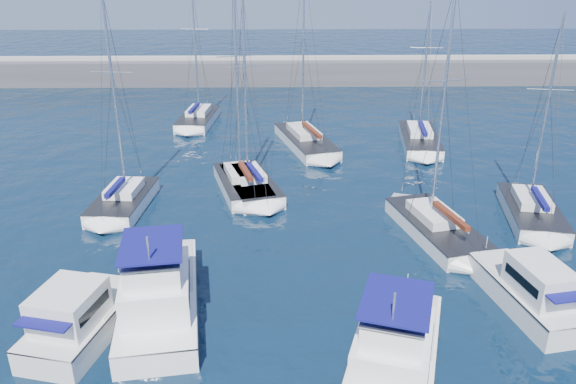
{
  "coord_description": "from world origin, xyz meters",
  "views": [
    {
      "loc": [
        -0.84,
        -22.63,
        15.67
      ],
      "look_at": [
        -0.31,
        7.29,
        3.0
      ],
      "focal_mm": 35.0,
      "sensor_mm": 36.0,
      "label": 1
    }
  ],
  "objects_px": {
    "sailboat_mid_a": "(124,200)",
    "sailboat_mid_e": "(531,211)",
    "sailboat_back_b": "(306,141)",
    "sailboat_mid_c": "(250,185)",
    "sailboat_mid_b": "(242,183)",
    "motor_yacht_port_inner": "(159,295)",
    "motor_yacht_stbd_inner": "(393,356)",
    "sailboat_mid_d": "(436,228)",
    "sailboat_back_a": "(198,119)",
    "motor_yacht_port_outer": "(79,320)",
    "sailboat_back_c": "(419,139)",
    "motor_yacht_stbd_outer": "(529,293)"
  },
  "relations": [
    {
      "from": "sailboat_mid_a",
      "to": "sailboat_mid_d",
      "type": "bearing_deg",
      "value": -7.94
    },
    {
      "from": "sailboat_back_c",
      "to": "sailboat_mid_b",
      "type": "bearing_deg",
      "value": -138.83
    },
    {
      "from": "motor_yacht_port_outer",
      "to": "sailboat_back_a",
      "type": "height_order",
      "value": "sailboat_back_a"
    },
    {
      "from": "motor_yacht_port_inner",
      "to": "sailboat_mid_c",
      "type": "xyz_separation_m",
      "value": [
        3.58,
        14.96,
        -0.61
      ]
    },
    {
      "from": "sailboat_mid_c",
      "to": "sailboat_back_a",
      "type": "distance_m",
      "value": 18.72
    },
    {
      "from": "motor_yacht_stbd_outer",
      "to": "sailboat_mid_d",
      "type": "xyz_separation_m",
      "value": [
        -2.33,
        7.76,
        -0.42
      ]
    },
    {
      "from": "motor_yacht_stbd_inner",
      "to": "sailboat_mid_b",
      "type": "bearing_deg",
      "value": 127.67
    },
    {
      "from": "motor_yacht_port_inner",
      "to": "sailboat_mid_d",
      "type": "distance_m",
      "value": 17.05
    },
    {
      "from": "motor_yacht_port_outer",
      "to": "sailboat_mid_c",
      "type": "distance_m",
      "value": 17.91
    },
    {
      "from": "motor_yacht_stbd_inner",
      "to": "sailboat_mid_a",
      "type": "xyz_separation_m",
      "value": [
        -14.87,
        16.79,
        -0.6
      ]
    },
    {
      "from": "sailboat_back_a",
      "to": "motor_yacht_port_outer",
      "type": "bearing_deg",
      "value": -85.92
    },
    {
      "from": "motor_yacht_stbd_inner",
      "to": "sailboat_back_c",
      "type": "xyz_separation_m",
      "value": [
        8.13,
        29.98,
        -0.63
      ]
    },
    {
      "from": "sailboat_back_a",
      "to": "motor_yacht_stbd_inner",
      "type": "bearing_deg",
      "value": -66.07
    },
    {
      "from": "sailboat_mid_a",
      "to": "sailboat_mid_e",
      "type": "relative_size",
      "value": 1.09
    },
    {
      "from": "sailboat_mid_b",
      "to": "sailboat_back_a",
      "type": "xyz_separation_m",
      "value": [
        -5.45,
        17.5,
        -0.01
      ]
    },
    {
      "from": "sailboat_mid_c",
      "to": "sailboat_back_c",
      "type": "height_order",
      "value": "sailboat_mid_c"
    },
    {
      "from": "motor_yacht_stbd_outer",
      "to": "sailboat_back_c",
      "type": "bearing_deg",
      "value": 77.69
    },
    {
      "from": "motor_yacht_port_outer",
      "to": "sailboat_back_a",
      "type": "distance_m",
      "value": 34.3
    },
    {
      "from": "sailboat_mid_d",
      "to": "motor_yacht_port_outer",
      "type": "bearing_deg",
      "value": -166.02
    },
    {
      "from": "motor_yacht_port_inner",
      "to": "sailboat_mid_d",
      "type": "height_order",
      "value": "sailboat_mid_d"
    },
    {
      "from": "motor_yacht_port_inner",
      "to": "sailboat_back_a",
      "type": "distance_m",
      "value": 32.78
    },
    {
      "from": "sailboat_mid_a",
      "to": "sailboat_back_a",
      "type": "relative_size",
      "value": 0.98
    },
    {
      "from": "motor_yacht_stbd_inner",
      "to": "sailboat_mid_c",
      "type": "height_order",
      "value": "sailboat_mid_c"
    },
    {
      "from": "motor_yacht_port_outer",
      "to": "sailboat_back_c",
      "type": "xyz_separation_m",
      "value": [
        21.39,
        27.12,
        -0.44
      ]
    },
    {
      "from": "sailboat_back_a",
      "to": "sailboat_back_b",
      "type": "xyz_separation_m",
      "value": [
        10.47,
        -7.44,
        -0.01
      ]
    },
    {
      "from": "sailboat_mid_c",
      "to": "motor_yacht_stbd_inner",
      "type": "bearing_deg",
      "value": -88.75
    },
    {
      "from": "sailboat_mid_a",
      "to": "sailboat_mid_d",
      "type": "xyz_separation_m",
      "value": [
        19.89,
        -4.39,
        -0.01
      ]
    },
    {
      "from": "motor_yacht_port_outer",
      "to": "motor_yacht_stbd_outer",
      "type": "height_order",
      "value": "same"
    },
    {
      "from": "sailboat_mid_a",
      "to": "sailboat_back_b",
      "type": "distance_m",
      "value": 18.19
    },
    {
      "from": "sailboat_back_c",
      "to": "sailboat_mid_a",
      "type": "bearing_deg",
      "value": -143.17
    },
    {
      "from": "sailboat_mid_b",
      "to": "sailboat_mid_e",
      "type": "distance_m",
      "value": 19.47
    },
    {
      "from": "motor_yacht_port_inner",
      "to": "motor_yacht_stbd_outer",
      "type": "height_order",
      "value": "motor_yacht_port_inner"
    },
    {
      "from": "motor_yacht_port_inner",
      "to": "motor_yacht_stbd_inner",
      "type": "height_order",
      "value": "same"
    },
    {
      "from": "sailboat_back_a",
      "to": "sailboat_back_b",
      "type": "relative_size",
      "value": 0.94
    },
    {
      "from": "sailboat_mid_e",
      "to": "sailboat_back_a",
      "type": "bearing_deg",
      "value": 147.58
    },
    {
      "from": "sailboat_mid_a",
      "to": "sailboat_back_b",
      "type": "bearing_deg",
      "value": 49.76
    },
    {
      "from": "motor_yacht_port_inner",
      "to": "motor_yacht_stbd_inner",
      "type": "bearing_deg",
      "value": -32.21
    },
    {
      "from": "motor_yacht_stbd_inner",
      "to": "sailboat_mid_d",
      "type": "distance_m",
      "value": 13.39
    },
    {
      "from": "sailboat_mid_c",
      "to": "sailboat_mid_b",
      "type": "bearing_deg",
      "value": 142.46
    },
    {
      "from": "sailboat_mid_c",
      "to": "sailboat_back_b",
      "type": "bearing_deg",
      "value": 49.45
    },
    {
      "from": "motor_yacht_stbd_inner",
      "to": "sailboat_back_c",
      "type": "height_order",
      "value": "sailboat_back_c"
    },
    {
      "from": "motor_yacht_port_outer",
      "to": "sailboat_mid_d",
      "type": "bearing_deg",
      "value": 40.89
    },
    {
      "from": "sailboat_mid_a",
      "to": "sailboat_mid_e",
      "type": "distance_m",
      "value": 26.69
    },
    {
      "from": "motor_yacht_port_outer",
      "to": "sailboat_mid_d",
      "type": "relative_size",
      "value": 0.45
    },
    {
      "from": "motor_yacht_stbd_inner",
      "to": "sailboat_mid_e",
      "type": "xyz_separation_m",
      "value": [
        11.73,
        14.63,
        -0.62
      ]
    },
    {
      "from": "motor_yacht_port_outer",
      "to": "sailboat_mid_d",
      "type": "xyz_separation_m",
      "value": [
        18.28,
        9.54,
        -0.42
      ]
    },
    {
      "from": "sailboat_mid_a",
      "to": "sailboat_back_b",
      "type": "relative_size",
      "value": 0.92
    },
    {
      "from": "motor_yacht_stbd_outer",
      "to": "sailboat_back_b",
      "type": "relative_size",
      "value": 0.46
    },
    {
      "from": "sailboat_mid_d",
      "to": "sailboat_mid_e",
      "type": "height_order",
      "value": "sailboat_mid_d"
    },
    {
      "from": "sailboat_mid_b",
      "to": "sailboat_back_a",
      "type": "height_order",
      "value": "sailboat_mid_b"
    }
  ]
}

